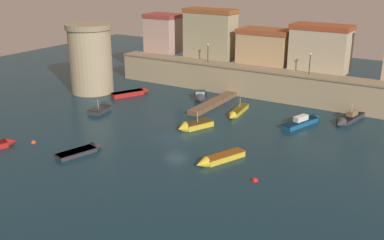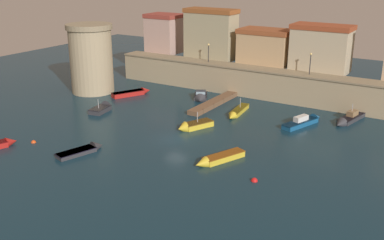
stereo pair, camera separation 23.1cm
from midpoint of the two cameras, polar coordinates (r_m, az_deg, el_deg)
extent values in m
plane|color=#112D3D|center=(54.88, -2.11, -2.40)|extent=(123.69, 123.69, 0.00)
cube|color=tan|center=(72.91, 7.60, 4.63)|extent=(49.35, 3.27, 4.29)
cube|color=gray|center=(72.39, 7.68, 6.37)|extent=(49.35, 3.57, 0.24)
cube|color=tan|center=(84.95, -3.66, 10.42)|extent=(5.67, 4.64, 6.30)
cube|color=#963A2F|center=(84.50, -3.71, 12.77)|extent=(5.90, 4.82, 0.70)
cube|color=tan|center=(79.19, 2.18, 10.35)|extent=(8.60, 3.76, 7.72)
cube|color=brown|center=(78.67, 2.22, 13.38)|extent=(8.94, 3.91, 0.70)
cube|color=tan|center=(75.77, 8.93, 8.69)|extent=(8.12, 5.07, 4.98)
cube|color=#974C29|center=(75.33, 9.04, 10.82)|extent=(8.45, 5.27, 0.70)
cube|color=#C1B08E|center=(72.44, 15.52, 8.31)|extent=(8.50, 4.47, 6.31)
cube|color=#9D4425|center=(71.91, 15.77, 11.05)|extent=(8.84, 4.65, 0.70)
cylinder|color=tan|center=(75.70, -12.52, 7.14)|extent=(6.72, 6.72, 10.12)
cylinder|color=gray|center=(74.82, -12.82, 11.23)|extent=(7.26, 7.26, 0.80)
cube|color=brown|center=(68.02, 2.59, 2.14)|extent=(1.71, 12.09, 0.65)
cylinder|color=#4E3827|center=(71.53, 4.90, 2.95)|extent=(0.20, 0.20, 0.70)
cylinder|color=#4E3827|center=(68.94, 3.77, 2.37)|extent=(0.20, 0.20, 0.70)
cylinder|color=#4E3827|center=(66.39, 2.54, 1.74)|extent=(0.20, 0.20, 0.70)
cylinder|color=#4E3827|center=(63.88, 1.22, 1.06)|extent=(0.20, 0.20, 0.70)
cylinder|color=black|center=(75.79, 1.89, 8.21)|extent=(0.12, 0.12, 2.68)
sphere|color=#F9D172|center=(75.53, 1.91, 9.32)|extent=(0.32, 0.32, 0.32)
cylinder|color=black|center=(69.14, 14.28, 6.66)|extent=(0.12, 0.12, 2.84)
sphere|color=#F9D172|center=(68.84, 14.39, 7.94)|extent=(0.32, 0.32, 0.32)
cube|color=#195689|center=(60.91, 13.14, -0.38)|extent=(3.18, 5.95, 0.65)
cone|color=#195689|center=(63.68, 15.07, 0.30)|extent=(1.74, 1.76, 1.37)
cube|color=#0B2D4D|center=(60.82, 13.16, -0.13)|extent=(3.25, 6.07, 0.08)
cube|color=silver|center=(60.77, 13.23, 0.22)|extent=(1.45, 2.32, 0.66)
cube|color=#99B7C6|center=(61.60, 13.84, 0.45)|extent=(0.71, 0.28, 0.40)
cube|color=red|center=(73.32, -8.08, 3.25)|extent=(3.49, 5.20, 0.74)
cone|color=red|center=(74.64, -5.85, 3.62)|extent=(1.80, 1.84, 1.33)
cube|color=#510E0C|center=(73.24, -8.10, 3.50)|extent=(3.55, 5.30, 0.08)
cube|color=#333338|center=(65.94, -11.46, 1.24)|extent=(2.35, 3.55, 0.68)
cone|color=#333338|center=(67.59, -10.54, 1.73)|extent=(1.85, 1.21, 1.71)
cube|color=black|center=(65.85, -11.48, 1.49)|extent=(2.40, 3.63, 0.08)
cylinder|color=#B2B2B7|center=(65.38, -11.68, 1.97)|extent=(0.08, 0.08, 1.28)
cube|color=#333338|center=(52.00, -14.27, -3.96)|extent=(2.64, 4.56, 0.49)
cone|color=#333338|center=(53.20, -11.72, -3.23)|extent=(1.71, 1.56, 1.43)
cube|color=black|center=(51.93, -14.29, -3.75)|extent=(2.69, 4.65, 0.08)
cube|color=gold|center=(64.88, 5.76, 1.22)|extent=(1.81, 5.34, 0.64)
cone|color=gold|center=(61.93, 4.78, 0.38)|extent=(1.28, 1.53, 1.11)
cube|color=#776513|center=(64.79, 5.77, 1.45)|extent=(1.85, 5.45, 0.08)
cylinder|color=#B2B2B7|center=(64.86, 5.87, 2.13)|extent=(0.08, 0.08, 1.35)
cone|color=red|center=(57.09, -21.59, -2.55)|extent=(1.59, 1.57, 1.25)
cube|color=#333338|center=(64.99, 19.02, 0.26)|extent=(2.59, 5.65, 0.60)
cone|color=#333338|center=(62.05, 17.70, -0.46)|extent=(1.70, 1.66, 1.45)
cube|color=black|center=(64.92, 19.04, 0.48)|extent=(2.64, 5.76, 0.08)
cube|color=olive|center=(64.96, 19.14, 0.84)|extent=(1.25, 1.86, 0.68)
cylinder|color=#B2B2B7|center=(64.59, 19.10, 1.22)|extent=(0.08, 0.08, 1.71)
cube|color=gold|center=(58.64, 0.62, -0.58)|extent=(3.05, 4.23, 0.74)
cone|color=gold|center=(57.33, -1.37, -1.05)|extent=(1.86, 1.62, 1.55)
cube|color=brown|center=(58.53, 0.62, -0.27)|extent=(3.11, 4.32, 0.08)
cylinder|color=#B2B2B7|center=(58.25, 0.55, 0.38)|extent=(0.08, 0.08, 1.35)
cube|color=gold|center=(49.24, 3.88, -4.58)|extent=(3.11, 4.98, 0.68)
cone|color=gold|center=(47.51, 1.05, -5.45)|extent=(1.71, 1.74, 1.29)
cube|color=brown|center=(49.13, 3.89, -4.26)|extent=(3.17, 5.07, 0.08)
cube|color=#333338|center=(71.46, 0.95, 2.97)|extent=(3.31, 3.97, 0.63)
cone|color=#333338|center=(69.36, 0.88, 2.48)|extent=(2.03, 1.71, 1.78)
cube|color=black|center=(71.38, 0.95, 3.19)|extent=(3.37, 4.04, 0.08)
cube|color=#333842|center=(71.05, 0.95, 3.42)|extent=(1.86, 1.68, 0.67)
cube|color=#99B7C6|center=(70.52, 0.93, 3.33)|extent=(1.24, 0.71, 0.40)
sphere|color=#EA4C19|center=(56.93, -19.16, -2.69)|extent=(0.57, 0.57, 0.57)
sphere|color=red|center=(45.12, 7.65, -7.50)|extent=(0.66, 0.66, 0.66)
camera|label=1|loc=(0.12, -90.12, -0.04)|focal=43.03mm
camera|label=2|loc=(0.12, 89.88, 0.04)|focal=43.03mm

